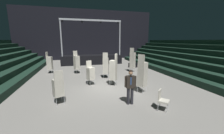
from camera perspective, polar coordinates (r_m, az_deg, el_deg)
name	(u,v)px	position (r m, az deg, el deg)	size (l,w,h in m)	color
ground_plane	(110,89)	(9.09, -0.98, -9.10)	(22.00, 30.00, 0.10)	slate
arena_end_wall	(88,35)	(23.40, -10.08, 13.08)	(22.00, 0.30, 8.00)	black
bleacher_bank_right	(201,58)	(14.03, 33.27, 3.06)	(5.25, 24.00, 3.15)	black
stage_riser	(92,59)	(18.72, -8.47, 3.52)	(7.78, 2.58, 5.61)	black
man_with_tie	(130,85)	(6.66, 7.68, -7.59)	(0.57, 0.30, 1.70)	black
chair_stack_front_left	(91,73)	(9.59, -8.94, -2.49)	(0.59, 0.59, 1.71)	#B2B5BA
chair_stack_front_right	(113,70)	(9.35, 0.60, -1.12)	(0.61, 0.61, 2.22)	#B2B5BA
chair_stack_mid_left	(58,87)	(7.17, -21.58, -7.78)	(0.58, 0.58, 1.71)	#B2B5BA
chair_stack_mid_right	(50,63)	(14.13, -24.61, 1.66)	(0.51, 0.51, 2.05)	#B2B5BA
chair_stack_mid_centre	(77,62)	(13.20, -14.57, 1.90)	(0.60, 0.60, 2.14)	#B2B5BA
chair_stack_rear_left	(142,74)	(8.23, 12.58, -2.77)	(0.60, 0.60, 2.31)	#B2B5BA
chair_stack_rear_right	(133,60)	(13.57, 8.59, 2.91)	(0.62, 0.62, 2.39)	#B2B5BA
chair_stack_rear_centre	(106,65)	(11.20, -2.63, 0.66)	(0.57, 0.57, 2.14)	#B2B5BA
equipment_road_case	(133,65)	(16.10, 8.74, 0.79)	(0.90, 0.60, 0.52)	black
loose_chair_near_man	(162,99)	(6.60, 20.22, -12.34)	(0.62, 0.62, 0.95)	#B2B5BA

